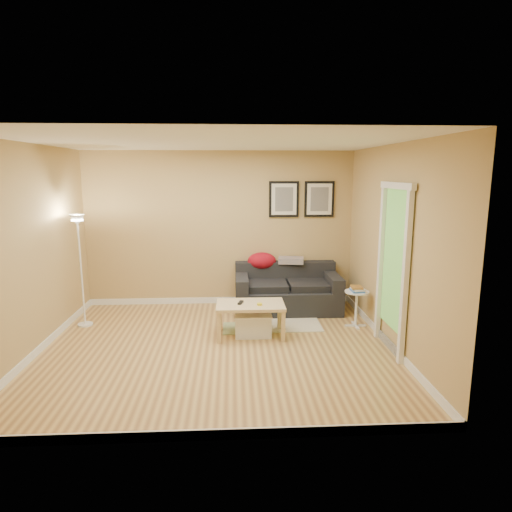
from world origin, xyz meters
name	(u,v)px	position (x,y,z in m)	size (l,w,h in m)	color
floor	(217,348)	(0.00, 0.00, 0.00)	(4.50, 4.50, 0.00)	tan
ceiling	(214,142)	(0.00, 0.00, 2.60)	(4.50, 4.50, 0.00)	white
wall_back	(220,229)	(0.00, 2.00, 1.30)	(4.50, 4.50, 0.00)	tan
wall_front	(206,294)	(0.00, -2.00, 1.30)	(4.50, 4.50, 0.00)	tan
wall_left	(31,251)	(-2.25, 0.00, 1.30)	(4.00, 4.00, 0.00)	tan
wall_right	(393,248)	(2.25, 0.00, 1.30)	(4.00, 4.00, 0.00)	tan
baseboard_back	(221,300)	(0.00, 1.99, 0.05)	(4.50, 0.02, 0.10)	white
baseboard_front	(209,435)	(0.00, -1.99, 0.05)	(4.50, 0.02, 0.10)	white
baseboard_left	(41,348)	(-2.24, 0.00, 0.05)	(0.02, 4.00, 0.10)	white
baseboard_right	(386,341)	(2.24, 0.00, 0.05)	(0.02, 4.00, 0.10)	white
sofa	(287,288)	(1.10, 1.53, 0.38)	(1.70, 0.90, 0.75)	black
red_throw	(262,261)	(0.70, 1.86, 0.77)	(0.48, 0.36, 0.28)	maroon
plaid_throw	(291,260)	(1.20, 1.84, 0.78)	(0.42, 0.26, 0.10)	tan
framed_print_left	(284,199)	(1.08, 1.98, 1.80)	(0.50, 0.04, 0.60)	black
framed_print_right	(319,199)	(1.68, 1.98, 1.80)	(0.50, 0.04, 0.60)	black
area_rug	(278,323)	(0.89, 0.91, 0.01)	(1.25, 0.85, 0.01)	beige
green_runner	(247,328)	(0.41, 0.70, 0.01)	(0.70, 0.50, 0.01)	#668C4C
coffee_table	(250,320)	(0.45, 0.41, 0.23)	(0.93, 0.57, 0.47)	#D6BC82
remote_control	(241,303)	(0.31, 0.43, 0.48)	(0.05, 0.16, 0.02)	black
tape_roll	(260,304)	(0.57, 0.32, 0.48)	(0.07, 0.07, 0.03)	yellow
storage_bin	(253,324)	(0.49, 0.44, 0.16)	(0.52, 0.38, 0.32)	white
side_table	(356,309)	(2.02, 0.70, 0.27)	(0.35, 0.35, 0.54)	white
book_stack	(357,289)	(2.02, 0.69, 0.58)	(0.18, 0.23, 0.07)	#3662A3
floor_lamp	(81,274)	(-2.00, 0.96, 0.79)	(0.22, 0.22, 1.67)	white
doorway	(392,272)	(2.20, -0.15, 1.02)	(0.12, 1.01, 2.13)	white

